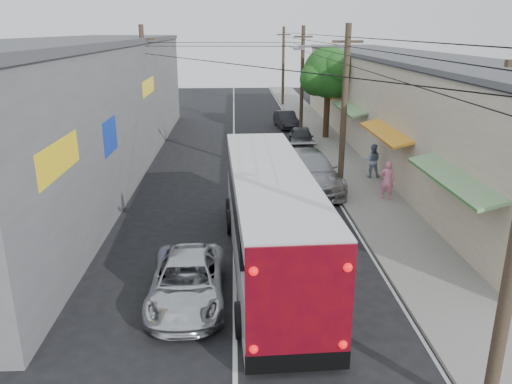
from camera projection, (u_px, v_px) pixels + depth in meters
ground at (235, 365)px, 12.06m from camera, size 120.00×120.00×0.00m
sidewalk at (337, 158)px, 31.30m from camera, size 3.00×80.00×0.12m
building_right at (402, 103)px, 32.42m from camera, size 7.09×40.00×6.25m
building_left at (80, 106)px, 27.67m from camera, size 7.20×36.00×7.25m
utility_poles at (285, 92)px, 30.21m from camera, size 11.80×45.28×8.00m
street_tree at (329, 74)px, 35.59m from camera, size 4.40×4.00×6.60m
coach_bus at (270, 216)px, 16.71m from camera, size 3.12×11.94×3.41m
jeepney at (187, 281)px, 14.70m from camera, size 2.25×4.73×1.30m
parked_suv at (309, 171)px, 25.22m from camera, size 3.15×6.49×1.82m
parked_car_mid at (301, 137)px, 34.07m from camera, size 1.94×4.13×1.37m
parked_car_far at (286, 120)px, 40.91m from camera, size 1.90×4.21×1.34m
pedestrian_near at (387, 180)px, 23.27m from camera, size 0.76×0.62×1.80m
pedestrian_far at (372, 161)px, 26.74m from camera, size 1.01×0.87×1.81m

